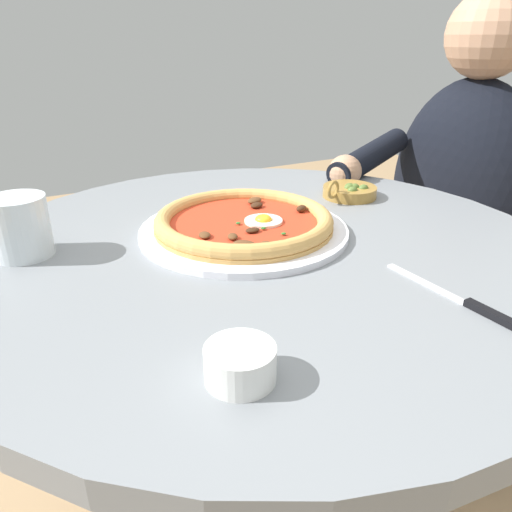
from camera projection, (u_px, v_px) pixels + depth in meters
dining_table at (263, 359)px, 0.81m from camera, size 0.89×0.89×0.76m
pizza_on_plate at (244, 224)px, 0.75m from camera, size 0.32×0.32×0.03m
water_glass at (21, 231)px, 0.67m from camera, size 0.08×0.08×0.08m
steak_knife at (474, 306)px, 0.55m from camera, size 0.02×0.20×0.01m
ramekin_capers at (240, 362)px, 0.43m from camera, size 0.06×0.06×0.03m
olive_pan at (350, 191)px, 0.92m from camera, size 0.12×0.10×0.04m
diner_person at (447, 265)px, 1.25m from camera, size 0.55×0.40×1.13m
cafe_chair_diner at (474, 244)px, 1.34m from camera, size 0.54×0.54×0.86m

